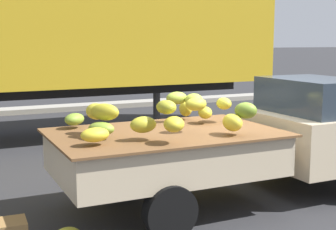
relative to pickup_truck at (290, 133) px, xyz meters
name	(u,v)px	position (x,y,z in m)	size (l,w,h in m)	color
ground	(237,195)	(-0.83, 0.13, -0.89)	(220.00, 220.00, 0.00)	#28282B
curb_strip	(69,108)	(-0.83, 9.92, -0.81)	(80.00, 0.80, 0.16)	gray
pickup_truck	(290,133)	(0.00, 0.00, 0.00)	(5.27, 1.96, 1.70)	#CCB793
semi_trailer	(18,28)	(-3.02, 5.61, 1.65)	(12.00, 2.70, 3.95)	gold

